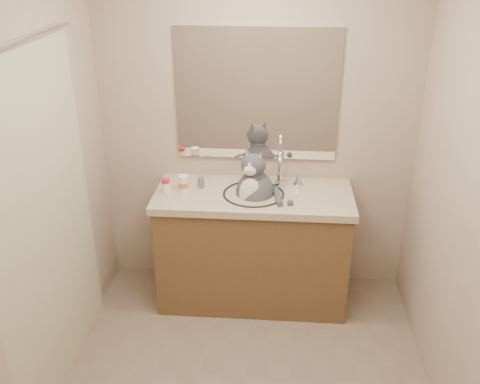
# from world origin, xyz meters

# --- Properties ---
(room) EXTENTS (2.22, 2.52, 2.42)m
(room) POSITION_xyz_m (0.00, 0.00, 1.20)
(room) COLOR #806958
(room) RESTS_ON ground
(vanity) EXTENTS (1.34, 0.59, 1.12)m
(vanity) POSITION_xyz_m (0.00, 0.96, 0.44)
(vanity) COLOR brown
(vanity) RESTS_ON ground
(mirror) EXTENTS (1.10, 0.02, 0.90)m
(mirror) POSITION_xyz_m (0.00, 1.24, 1.45)
(mirror) COLOR white
(mirror) RESTS_ON room
(shower_curtain) EXTENTS (0.02, 1.30, 1.93)m
(shower_curtain) POSITION_xyz_m (-1.05, 0.10, 1.03)
(shower_curtain) COLOR #BCB18E
(shower_curtain) RESTS_ON ground
(cat) EXTENTS (0.36, 0.39, 0.53)m
(cat) POSITION_xyz_m (0.01, 0.96, 0.86)
(cat) COLOR #46464B
(cat) RESTS_ON vanity
(pill_bottle_redcap) EXTENTS (0.07, 0.07, 0.10)m
(pill_bottle_redcap) POSITION_xyz_m (-0.59, 0.92, 0.90)
(pill_bottle_redcap) COLOR white
(pill_bottle_redcap) RESTS_ON vanity
(pill_bottle_orange) EXTENTS (0.08, 0.08, 0.11)m
(pill_bottle_orange) POSITION_xyz_m (-0.48, 0.96, 0.90)
(pill_bottle_orange) COLOR white
(pill_bottle_orange) RESTS_ON vanity
(grey_canister) EXTENTS (0.06, 0.06, 0.07)m
(grey_canister) POSITION_xyz_m (-0.37, 1.02, 0.89)
(grey_canister) COLOR slate
(grey_canister) RESTS_ON vanity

